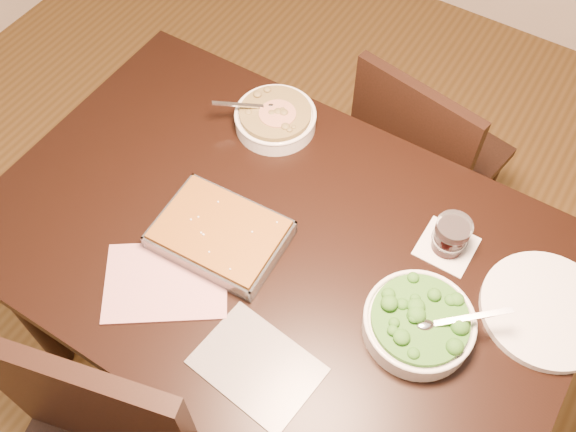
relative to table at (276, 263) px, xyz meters
The scene contains 11 objects.
ground 0.65m from the table, ahead, with size 4.00×4.00×0.00m, color #4E3616.
table is the anchor object (origin of this frame).
magazine_a 0.28m from the table, 125.82° to the right, with size 0.28×0.20×0.01m, color #A9304A.
magazine_b 0.32m from the table, 64.66° to the right, with size 0.25×0.18×0.00m, color #222128.
coaster 0.41m from the table, 30.69° to the left, with size 0.13×0.13×0.00m, color white.
stew_bowl 0.39m from the table, 122.62° to the left, with size 0.22×0.22×0.08m.
broccoli_bowl 0.40m from the table, ahead, with size 0.25×0.24×0.09m.
baking_dish 0.18m from the table, 151.76° to the right, with size 0.30×0.23×0.05m.
wine_tumbler 0.43m from the table, 30.69° to the left, with size 0.08×0.08×0.09m.
dinner_plate 0.63m from the table, 15.53° to the left, with size 0.29×0.29×0.02m, color white.
chair_far 0.69m from the table, 79.57° to the left, with size 0.46×0.46×0.85m.
Camera 1 is at (0.44, -0.65, 2.04)m, focal length 40.00 mm.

